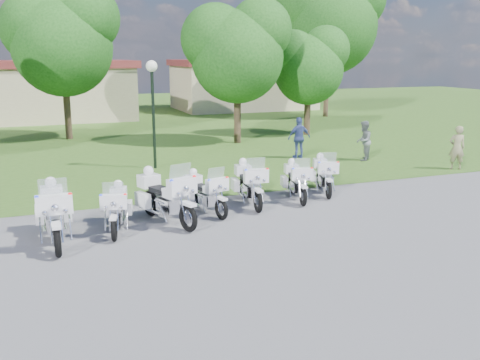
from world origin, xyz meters
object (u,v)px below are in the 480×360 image
object	(u,v)px
motorcycle_4	(249,183)
motorcycle_6	(323,174)
motorcycle_2	(165,196)
motorcycle_3	(205,192)
bystander_c	(299,138)
motorcycle_5	(296,180)
bystander_a	(457,148)
bystander_b	(364,141)
lamp_post	(152,88)
motorcycle_0	(54,213)
motorcycle_1	(117,208)

from	to	relation	value
motorcycle_4	motorcycle_6	size ratio (longest dim) A/B	1.12
motorcycle_2	motorcycle_4	bearing A→B (deg)	178.02
motorcycle_3	bystander_c	size ratio (longest dim) A/B	1.17
motorcycle_5	motorcycle_6	distance (m)	1.29
bystander_a	bystander_b	distance (m)	3.77
motorcycle_5	bystander_b	world-z (taller)	bystander_b
motorcycle_6	lamp_post	bearing A→B (deg)	-34.09
motorcycle_2	motorcycle_4	world-z (taller)	motorcycle_2
motorcycle_3	motorcycle_6	bearing A→B (deg)	177.96
bystander_a	motorcycle_0	bearing A→B (deg)	34.96
motorcycle_1	motorcycle_3	distance (m)	2.72
motorcycle_4	bystander_b	distance (m)	8.57
motorcycle_6	bystander_c	xyz separation A→B (m)	(1.97, 5.64, 0.29)
bystander_a	bystander_c	size ratio (longest dim) A/B	0.96
motorcycle_2	lamp_post	distance (m)	7.66
motorcycle_1	motorcycle_4	xyz separation A→B (m)	(4.14, 1.11, 0.06)
motorcycle_5	motorcycle_2	bearing A→B (deg)	24.58
bystander_a	bystander_b	bearing A→B (deg)	-27.39
motorcycle_0	lamp_post	distance (m)	9.12
motorcycle_3	bystander_a	size ratio (longest dim) A/B	1.21
motorcycle_1	motorcycle_2	xyz separation A→B (m)	(1.32, 0.23, 0.13)
lamp_post	bystander_b	world-z (taller)	lamp_post
motorcycle_1	lamp_post	size ratio (longest dim) A/B	0.50
motorcycle_5	motorcycle_3	bearing A→B (deg)	20.34
motorcycle_2	lamp_post	bearing A→B (deg)	-119.34
motorcycle_2	motorcycle_5	distance (m)	4.55
bystander_a	motorcycle_4	bearing A→B (deg)	33.35
motorcycle_3	lamp_post	world-z (taller)	lamp_post
motorcycle_6	lamp_post	xyz separation A→B (m)	(-4.43, 5.77, 2.60)
motorcycle_2	bystander_b	xyz separation A→B (m)	(10.00, 5.55, 0.12)
motorcycle_2	motorcycle_3	xyz separation A→B (m)	(1.29, 0.52, -0.13)
motorcycle_1	bystander_a	xyz separation A→B (m)	(13.73, 2.88, 0.27)
motorcycle_0	motorcycle_4	distance (m)	5.88
motorcycle_1	bystander_a	distance (m)	14.03
bystander_b	bystander_a	bearing A→B (deg)	84.07
motorcycle_3	lamp_post	xyz separation A→B (m)	(-0.05, 6.63, 2.61)
motorcycle_0	motorcycle_4	world-z (taller)	motorcycle_0
motorcycle_2	lamp_post	size ratio (longest dim) A/B	0.59
motorcycle_4	motorcycle_1	bearing A→B (deg)	21.25
motorcycle_3	motorcycle_5	world-z (taller)	motorcycle_3
bystander_c	motorcycle_6	bearing A→B (deg)	70.19
motorcycle_0	bystander_c	world-z (taller)	bystander_c
motorcycle_0	motorcycle_2	distance (m)	2.94
motorcycle_1	motorcycle_5	xyz separation A→B (m)	(5.77, 1.17, -0.00)
motorcycle_3	bystander_a	world-z (taller)	bystander_a
lamp_post	bystander_a	xyz separation A→B (m)	(11.16, -4.49, -2.34)
motorcycle_3	bystander_a	xyz separation A→B (m)	(11.11, 2.14, 0.27)
motorcycle_1	bystander_a	world-z (taller)	bystander_a
motorcycle_0	motorcycle_4	bearing A→B (deg)	-165.70
motorcycle_3	bystander_b	world-z (taller)	bystander_b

